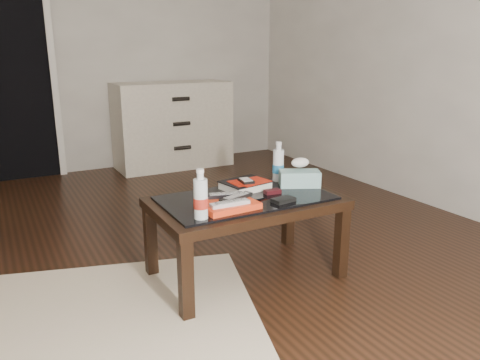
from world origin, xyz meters
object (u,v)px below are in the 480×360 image
object	(u,v)px
textbook	(245,185)
water_bottle_left	(201,194)
water_bottle_right	(278,161)
tissue_box	(300,178)
dresser	(173,125)
coffee_table	(246,208)

from	to	relation	value
textbook	water_bottle_left	size ratio (longest dim) A/B	1.05
water_bottle_right	tissue_box	xyz separation A→B (m)	(0.05, -0.15, -0.07)
water_bottle_right	tissue_box	distance (m)	0.18
dresser	water_bottle_right	world-z (taller)	dresser
coffee_table	water_bottle_left	distance (m)	0.43
coffee_table	water_bottle_right	world-z (taller)	water_bottle_right
coffee_table	textbook	size ratio (longest dim) A/B	4.00
water_bottle_left	water_bottle_right	distance (m)	0.77
textbook	water_bottle_left	distance (m)	0.53
textbook	water_bottle_right	xyz separation A→B (m)	(0.26, 0.06, 0.10)
coffee_table	water_bottle_left	world-z (taller)	water_bottle_left
water_bottle_left	tissue_box	distance (m)	0.76
dresser	water_bottle_right	bearing A→B (deg)	-95.69
coffee_table	textbook	distance (m)	0.17
coffee_table	water_bottle_right	xyz separation A→B (m)	(0.33, 0.19, 0.18)
dresser	water_bottle_right	distance (m)	2.43
water_bottle_right	water_bottle_left	bearing A→B (deg)	-150.69
textbook	water_bottle_left	xyz separation A→B (m)	(-0.41, -0.32, 0.10)
dresser	tissue_box	bearing A→B (deg)	-94.30
coffee_table	textbook	world-z (taller)	textbook
coffee_table	tissue_box	bearing A→B (deg)	5.48
coffee_table	tissue_box	distance (m)	0.39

